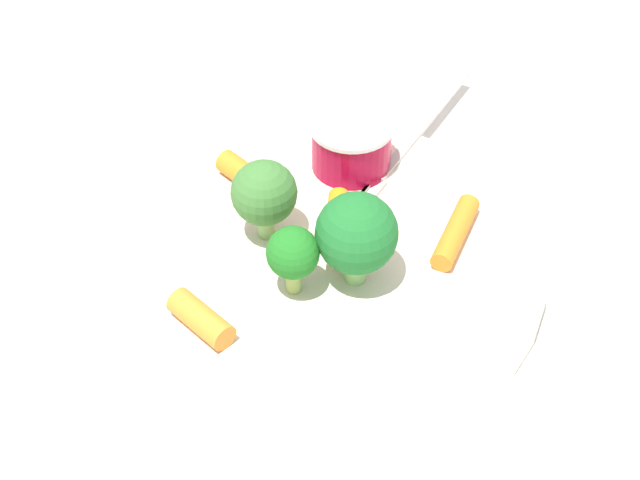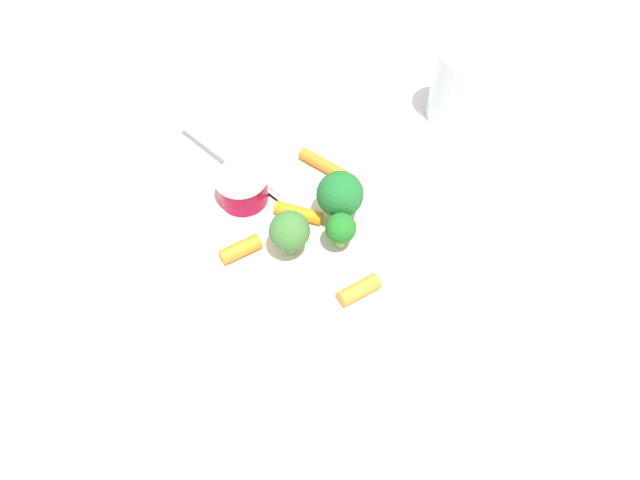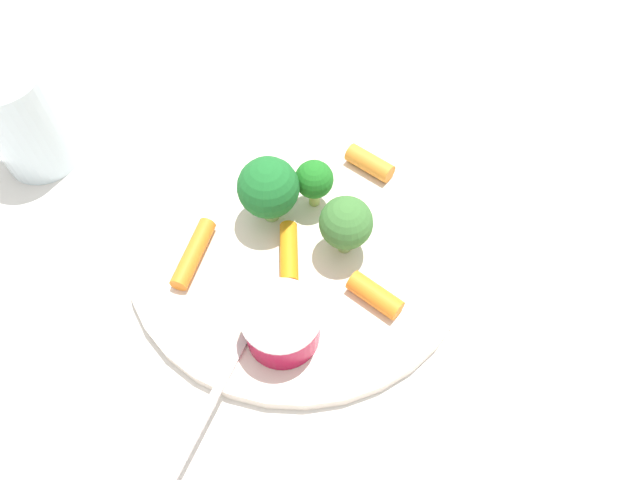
# 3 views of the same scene
# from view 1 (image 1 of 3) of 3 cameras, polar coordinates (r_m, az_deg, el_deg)

# --- Properties ---
(ground_plane) EXTENTS (2.40, 2.40, 0.00)m
(ground_plane) POSITION_cam_1_polar(r_m,az_deg,el_deg) (0.60, -0.01, -1.63)
(ground_plane) COLOR silver
(plate) EXTENTS (0.27, 0.27, 0.01)m
(plate) POSITION_cam_1_polar(r_m,az_deg,el_deg) (0.59, -0.01, -1.22)
(plate) COLOR silver
(plate) RESTS_ON ground_plane
(sauce_cup) EXTENTS (0.05, 0.05, 0.03)m
(sauce_cup) POSITION_cam_1_polar(r_m,az_deg,el_deg) (0.64, 1.84, 5.58)
(sauce_cup) COLOR maroon
(sauce_cup) RESTS_ON plate
(broccoli_floret_0) EXTENTS (0.05, 0.05, 0.06)m
(broccoli_floret_0) POSITION_cam_1_polar(r_m,az_deg,el_deg) (0.55, 2.15, 0.34)
(broccoli_floret_0) COLOR #87C06A
(broccoli_floret_0) RESTS_ON plate
(broccoli_floret_1) EXTENTS (0.04, 0.04, 0.05)m
(broccoli_floret_1) POSITION_cam_1_polar(r_m,az_deg,el_deg) (0.58, -3.35, 2.63)
(broccoli_floret_1) COLOR #83B264
(broccoli_floret_1) RESTS_ON plate
(broccoli_floret_2) EXTENTS (0.03, 0.03, 0.05)m
(broccoli_floret_2) POSITION_cam_1_polar(r_m,az_deg,el_deg) (0.55, -2.04, -0.66)
(broccoli_floret_2) COLOR #95B057
(broccoli_floret_2) RESTS_ON plate
(carrot_stick_0) EXTENTS (0.03, 0.04, 0.02)m
(carrot_stick_0) POSITION_cam_1_polar(r_m,az_deg,el_deg) (0.55, -6.96, -4.59)
(carrot_stick_0) COLOR orange
(carrot_stick_0) RESTS_ON plate
(carrot_stick_1) EXTENTS (0.06, 0.02, 0.01)m
(carrot_stick_1) POSITION_cam_1_polar(r_m,az_deg,el_deg) (0.60, 7.92, 0.46)
(carrot_stick_1) COLOR orange
(carrot_stick_1) RESTS_ON plate
(carrot_stick_2) EXTENTS (0.03, 0.04, 0.02)m
(carrot_stick_2) POSITION_cam_1_polar(r_m,az_deg,el_deg) (0.63, -4.37, 3.81)
(carrot_stick_2) COLOR orange
(carrot_stick_2) RESTS_ON plate
(carrot_stick_3) EXTENTS (0.05, 0.03, 0.01)m
(carrot_stick_3) POSITION_cam_1_polar(r_m,az_deg,el_deg) (0.60, 0.81, 1.08)
(carrot_stick_3) COLOR orange
(carrot_stick_3) RESTS_ON plate
(fork) EXTENTS (0.17, 0.02, 0.00)m
(fork) POSITION_cam_1_polar(r_m,az_deg,el_deg) (0.68, 5.51, 6.04)
(fork) COLOR beige
(fork) RESTS_ON plate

